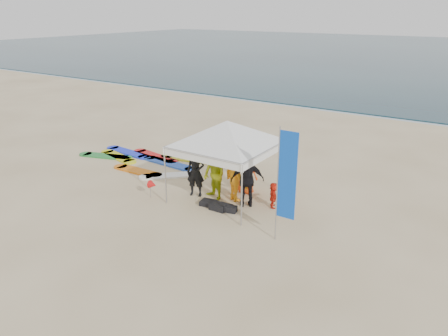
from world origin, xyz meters
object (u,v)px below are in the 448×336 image
at_px(person_yellow, 214,175).
at_px(surfboard_spread, 147,161).
at_px(person_seated, 273,195).
at_px(marker_pennant, 153,185).
at_px(person_black_b, 247,180).
at_px(canopy_tent, 227,121).
at_px(person_orange_a, 236,176).
at_px(feather_flag, 286,177).
at_px(person_orange_b, 246,170).
at_px(person_black_a, 196,172).

xyz_separation_m(person_yellow, surfboard_spread, (-4.59, 1.56, -0.83)).
distance_m(person_seated, marker_pennant, 4.10).
relative_size(person_black_b, surfboard_spread, 0.32).
bearing_deg(surfboard_spread, person_yellow, -18.79).
distance_m(canopy_tent, surfboard_spread, 5.75).
distance_m(person_yellow, person_black_b, 1.24).
xyz_separation_m(person_orange_a, person_black_b, (0.55, -0.20, 0.04)).
relative_size(person_seated, canopy_tent, 0.21).
bearing_deg(feather_flag, person_yellow, 157.27).
distance_m(person_orange_a, canopy_tent, 1.86).
xyz_separation_m(feather_flag, marker_pennant, (-5.04, 0.23, -1.44)).
bearing_deg(surfboard_spread, canopy_tent, -14.66).
distance_m(person_yellow, canopy_tent, 1.91).
xyz_separation_m(person_yellow, person_seated, (2.00, 0.48, -0.43)).
bearing_deg(surfboard_spread, person_orange_b, -5.64).
distance_m(person_black_b, marker_pennant, 3.27).
relative_size(person_black_a, person_orange_a, 0.97).
bearing_deg(marker_pennant, person_orange_b, 42.44).
bearing_deg(person_orange_b, canopy_tent, 73.23).
distance_m(person_orange_b, person_seated, 1.53).
bearing_deg(person_orange_a, feather_flag, 171.70).
relative_size(person_black_b, person_seated, 2.15).
distance_m(person_orange_b, canopy_tent, 2.06).
height_order(person_black_b, canopy_tent, canopy_tent).
bearing_deg(person_black_b, person_orange_b, -93.06).
xyz_separation_m(person_seated, surfboard_spread, (-6.59, 1.08, -0.39)).
bearing_deg(canopy_tent, person_orange_a, 3.88).
height_order(person_black_a, surfboard_spread, person_black_a).
height_order(person_yellow, marker_pennant, person_yellow).
bearing_deg(canopy_tent, person_seated, 7.24).
bearing_deg(person_seated, marker_pennant, 83.63).
bearing_deg(canopy_tent, person_black_a, -159.13).
distance_m(person_orange_b, feather_flag, 3.75).
relative_size(person_yellow, marker_pennant, 2.70).
height_order(person_yellow, person_orange_b, person_yellow).
xyz_separation_m(person_orange_a, surfboard_spread, (-5.27, 1.26, -0.85)).
bearing_deg(person_orange_a, person_yellow, 47.88).
bearing_deg(person_orange_b, person_orange_a, 98.35).
bearing_deg(canopy_tent, person_orange_b, 68.94).
xyz_separation_m(person_black_a, person_yellow, (0.69, 0.12, 0.00)).
relative_size(person_yellow, person_orange_a, 0.97).
bearing_deg(surfboard_spread, marker_pennant, -43.74).
height_order(person_black_b, marker_pennant, person_black_b).
bearing_deg(person_black_b, person_orange_a, -55.77).
relative_size(person_black_b, canopy_tent, 0.45).
xyz_separation_m(person_yellow, feather_flag, (3.28, -1.37, 1.08)).
bearing_deg(person_orange_b, feather_flag, 141.85).
relative_size(person_seated, surfboard_spread, 0.15).
bearing_deg(person_seated, person_yellow, 73.84).
relative_size(person_black_a, person_black_b, 0.93).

